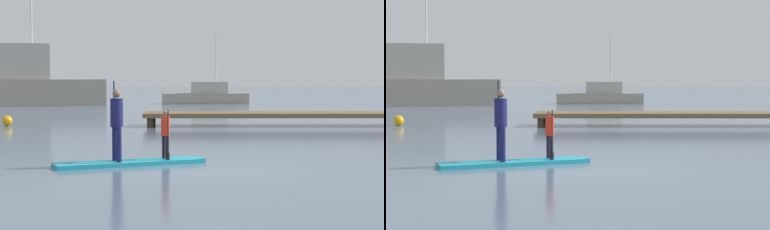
% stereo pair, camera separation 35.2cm
% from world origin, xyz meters
% --- Properties ---
extents(ground_plane, '(240.00, 240.00, 0.00)m').
position_xyz_m(ground_plane, '(0.00, 0.00, 0.00)').
color(ground_plane, slate).
extents(paddleboard_near, '(3.58, 2.00, 0.10)m').
position_xyz_m(paddleboard_near, '(-1.77, 1.06, 0.05)').
color(paddleboard_near, '#1E9EB2').
rests_on(paddleboard_near, ground).
extents(paddler_adult, '(0.39, 0.49, 1.86)m').
position_xyz_m(paddler_adult, '(-2.08, 0.94, 1.06)').
color(paddler_adult, '#19194C').
rests_on(paddler_adult, paddleboard_near).
extents(paddler_child_solo, '(0.27, 0.38, 1.19)m').
position_xyz_m(paddler_child_solo, '(-0.96, 1.38, 0.76)').
color(paddler_child_solo, black).
rests_on(paddler_child_solo, paddleboard_near).
extents(fishing_boat_white_large, '(13.40, 6.52, 10.67)m').
position_xyz_m(fishing_boat_white_large, '(-12.61, 33.15, 1.47)').
color(fishing_boat_white_large, '#9E9384').
rests_on(fishing_boat_white_large, ground).
extents(fishing_boat_green_midground, '(6.54, 2.51, 5.05)m').
position_xyz_m(fishing_boat_green_midground, '(1.03, 36.21, 0.63)').
color(fishing_boat_green_midground, '#9E9384').
rests_on(fishing_boat_green_midground, ground).
extents(floating_dock, '(11.75, 2.14, 0.56)m').
position_xyz_m(floating_dock, '(3.65, 13.46, 0.47)').
color(floating_dock, brown).
rests_on(floating_dock, ground).
extents(mooring_buoy_mid, '(0.43, 0.43, 0.43)m').
position_xyz_m(mooring_buoy_mid, '(-7.95, 13.58, 0.22)').
color(mooring_buoy_mid, orange).
rests_on(mooring_buoy_mid, ground).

